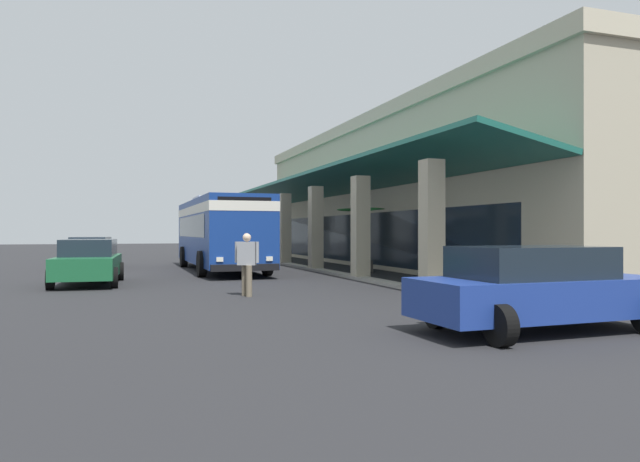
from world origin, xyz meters
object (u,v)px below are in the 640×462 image
object	(u,v)px
transit_bus	(220,229)
parked_sedan_green	(89,261)
parked_sedan_white	(90,252)
pedestrian	(247,261)
parked_sedan_blue	(537,288)
potted_palm	(362,253)

from	to	relation	value
transit_bus	parked_sedan_green	xyz separation A→B (m)	(5.60, -5.19, -1.10)
parked_sedan_white	pedestrian	world-z (taller)	pedestrian
transit_bus	parked_sedan_green	world-z (taller)	transit_bus
transit_bus	parked_sedan_blue	bearing A→B (deg)	8.22
potted_palm	parked_sedan_green	bearing A→B (deg)	-77.35
parked_sedan_green	transit_bus	bearing A→B (deg)	137.17
pedestrian	potted_palm	size ratio (longest dim) A/B	0.59
parked_sedan_blue	potted_palm	distance (m)	14.90
parked_sedan_green	parked_sedan_blue	bearing A→B (deg)	32.45
transit_bus	pedestrian	distance (m)	10.81
parked_sedan_green	parked_sedan_white	xyz separation A→B (m)	(-9.17, -0.34, 0.00)
parked_sedan_blue	parked_sedan_green	world-z (taller)	same
transit_bus	parked_sedan_white	bearing A→B (deg)	-122.88
transit_bus	potted_palm	world-z (taller)	transit_bus
parked_sedan_blue	pedestrian	distance (m)	7.94
parked_sedan_white	potted_palm	world-z (taller)	potted_palm
pedestrian	parked_sedan_green	bearing A→B (deg)	-140.89
parked_sedan_green	pedestrian	bearing A→B (deg)	39.11
pedestrian	potted_palm	distance (m)	9.96
potted_palm	pedestrian	bearing A→B (deg)	-40.92
transit_bus	parked_sedan_blue	distance (m)	18.02
parked_sedan_green	potted_palm	xyz separation A→B (m)	(-2.40, 10.69, 0.06)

